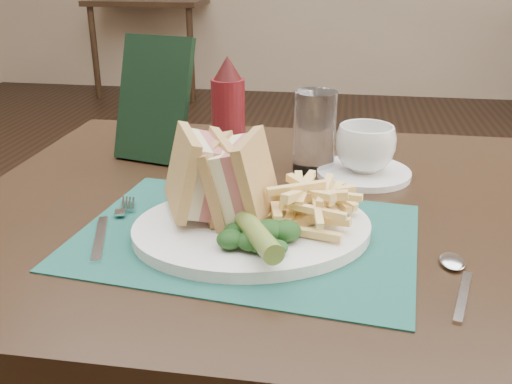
# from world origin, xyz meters

# --- Properties ---
(floor) EXTENTS (7.00, 7.00, 0.00)m
(floor) POSITION_xyz_m (0.00, 0.00, 0.00)
(floor) COLOR black
(floor) RESTS_ON ground
(wall_back) EXTENTS (6.00, 0.00, 6.00)m
(wall_back) POSITION_xyz_m (0.00, 3.50, 0.00)
(wall_back) COLOR tan
(wall_back) RESTS_ON ground
(table_bg_left) EXTENTS (0.90, 0.75, 0.75)m
(table_bg_left) POSITION_xyz_m (-1.49, 3.37, 0.38)
(table_bg_left) COLOR black
(table_bg_left) RESTS_ON ground
(placemat) EXTENTS (0.45, 0.34, 0.00)m
(placemat) POSITION_xyz_m (-0.03, -0.62, 0.75)
(placemat) COLOR #184E44
(placemat) RESTS_ON table_main
(plate) EXTENTS (0.36, 0.32, 0.01)m
(plate) POSITION_xyz_m (-0.02, -0.61, 0.76)
(plate) COLOR white
(plate) RESTS_ON placemat
(sandwich_half_a) EXTENTS (0.12, 0.13, 0.11)m
(sandwich_half_a) POSITION_xyz_m (-0.11, -0.60, 0.82)
(sandwich_half_a) COLOR tan
(sandwich_half_a) RESTS_ON plate
(sandwich_half_b) EXTENTS (0.09, 0.12, 0.11)m
(sandwich_half_b) POSITION_xyz_m (-0.06, -0.59, 0.82)
(sandwich_half_b) COLOR tan
(sandwich_half_b) RESTS_ON plate
(kale_garnish) EXTENTS (0.11, 0.08, 0.03)m
(kale_garnish) POSITION_xyz_m (-0.01, -0.67, 0.78)
(kale_garnish) COLOR #133412
(kale_garnish) RESTS_ON plate
(pickle_spear) EXTENTS (0.08, 0.12, 0.03)m
(pickle_spear) POSITION_xyz_m (-0.00, -0.68, 0.79)
(pickle_spear) COLOR #5B752C
(pickle_spear) RESTS_ON plate
(fries_pile) EXTENTS (0.18, 0.20, 0.06)m
(fries_pile) POSITION_xyz_m (0.05, -0.59, 0.80)
(fries_pile) COLOR #FBD67D
(fries_pile) RESTS_ON plate
(fork) EXTENTS (0.09, 0.17, 0.01)m
(fork) POSITION_xyz_m (-0.20, -0.63, 0.76)
(fork) COLOR silver
(fork) RESTS_ON placemat
(spoon) EXTENTS (0.07, 0.15, 0.01)m
(spoon) POSITION_xyz_m (0.22, -0.69, 0.76)
(spoon) COLOR silver
(spoon) RESTS_ON table_main
(saucer) EXTENTS (0.18, 0.18, 0.01)m
(saucer) POSITION_xyz_m (0.12, -0.38, 0.76)
(saucer) COLOR white
(saucer) RESTS_ON table_main
(coffee_cup) EXTENTS (0.13, 0.13, 0.07)m
(coffee_cup) POSITION_xyz_m (0.12, -0.38, 0.80)
(coffee_cup) COLOR white
(coffee_cup) RESTS_ON saucer
(drinking_glass) EXTENTS (0.08, 0.08, 0.13)m
(drinking_glass) POSITION_xyz_m (0.04, -0.36, 0.81)
(drinking_glass) COLOR white
(drinking_glass) RESTS_ON table_main
(ketchup_bottle) EXTENTS (0.07, 0.07, 0.19)m
(ketchup_bottle) POSITION_xyz_m (-0.09, -0.38, 0.84)
(ketchup_bottle) COLOR #570F14
(ketchup_bottle) RESTS_ON table_main
(check_presenter) EXTENTS (0.14, 0.11, 0.21)m
(check_presenter) POSITION_xyz_m (-0.23, -0.34, 0.85)
(check_presenter) COLOR black
(check_presenter) RESTS_ON table_main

